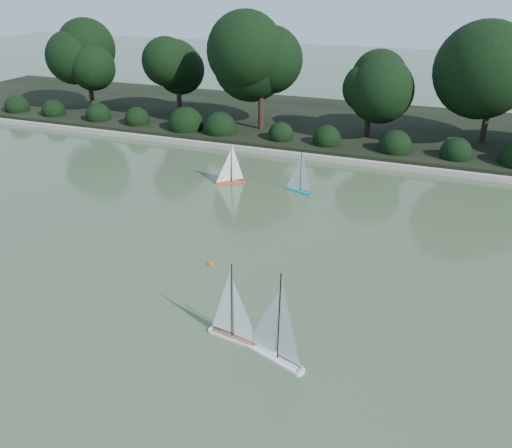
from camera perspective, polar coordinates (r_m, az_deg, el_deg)
The scene contains 10 objects.
ground at distance 9.60m, azimuth -4.84°, elevation -9.51°, with size 80.00×80.00×0.00m, color #364529.
pond_coping at distance 17.25m, azimuth 7.84°, elevation 7.53°, with size 40.00×0.35×0.18m, color gray.
far_bank at distance 20.99m, azimuth 10.41°, elevation 10.96°, with size 40.00×8.00×0.30m, color black.
tree_line at distance 18.78m, azimuth 13.94°, elevation 16.62°, with size 26.31×3.93×4.39m.
shrub_hedge at distance 17.98m, azimuth 8.58°, elevation 9.48°, with size 29.10×1.10×1.10m.
sailboat_white_a at distance 8.35m, azimuth 1.65°, elevation -13.43°, with size 1.25×0.61×1.75m.
sailboat_white_b at distance 8.67m, azimuth -2.05°, elevation -11.93°, with size 1.14×0.35×1.56m.
sailboat_orange at distance 15.08m, azimuth -3.22°, elevation 5.44°, with size 0.89×0.72×1.39m.
sailboat_teal at distance 14.54m, azimuth 4.72°, elevation 4.56°, with size 0.99×0.45×1.37m.
race_buoy at distance 10.93m, azimuth -5.20°, elevation -4.63°, with size 0.13×0.13×0.13m, color #F4420C.
Camera 1 is at (3.44, -6.97, 5.63)m, focal length 35.00 mm.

